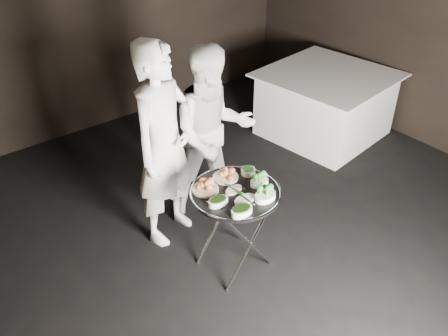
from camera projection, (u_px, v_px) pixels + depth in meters
floor at (280, 276)px, 4.15m from camera, size 6.00×7.00×0.05m
wall_back at (80, 11)px, 5.60m from camera, size 6.00×0.05×3.00m
tray_stand at (235, 226)px, 4.00m from camera, size 0.54×0.45×0.79m
serving_tray at (236, 192)px, 3.81m from camera, size 0.74×0.74×0.04m
potato_plate_a at (205, 187)px, 3.79m from camera, size 0.22×0.22×0.08m
potato_plate_b at (226, 175)px, 3.94m from camera, size 0.21×0.21×0.08m
greens_bowl at (248, 170)px, 3.99m from camera, size 0.12×0.12×0.07m
asparagus_plate_a at (234, 189)px, 3.80m from camera, size 0.18×0.12×0.03m
asparagus_plate_b at (245, 199)px, 3.69m from camera, size 0.19×0.11×0.04m
spinach_bowl_a at (218, 201)px, 3.65m from camera, size 0.18×0.12×0.07m
spinach_bowl_b at (242, 210)px, 3.55m from camera, size 0.19×0.12×0.08m
broccoli_bowl_a at (259, 181)px, 3.86m from camera, size 0.17×0.13×0.07m
broccoli_bowl_b at (265, 195)px, 3.70m from camera, size 0.19×0.14×0.08m
serving_utensils at (232, 182)px, 3.83m from camera, size 0.57×0.43×0.01m
waiter_left at (164, 147)px, 4.09m from camera, size 0.81×0.67×1.90m
waiter_right at (213, 133)px, 4.48m from camera, size 0.99×0.87×1.71m
dining_table at (325, 104)px, 5.99m from camera, size 1.44×1.44×0.82m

